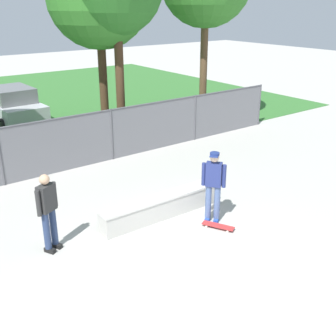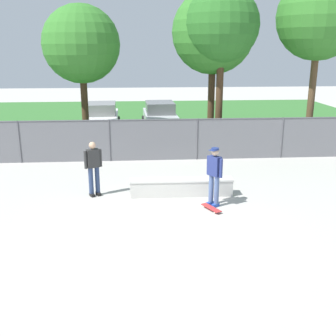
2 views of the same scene
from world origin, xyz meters
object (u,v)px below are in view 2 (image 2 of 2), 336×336
tree_near_right (213,33)px  tree_far (319,18)px  skateboard (211,208)px  tree_near_left (81,45)px  bystander (93,166)px  car_white (102,117)px  skateboarder (214,174)px  concrete_ledge (181,187)px  car_silver (160,116)px  tree_mid (222,26)px

tree_near_right → tree_far: (4.70, -0.47, 0.64)m
skateboard → tree_near_left: bearing=119.6°
bystander → car_white: bearing=93.3°
skateboard → tree_near_right: bearing=80.5°
skateboarder → tree_far: bearing=50.4°
bystander → concrete_ledge: bearing=-4.4°
skateboarder → bystander: 3.93m
car_white → tree_near_right: bearing=-38.4°
concrete_ledge → tree_far: bearing=42.3°
car_silver → car_white: bearing=-176.7°
tree_far → skateboarder: bearing=-129.6°
skateboard → tree_far: (6.04, 7.52, 5.92)m
concrete_ledge → tree_near_left: 9.08m
skateboarder → tree_mid: bearing=78.1°
skateboard → tree_mid: tree_mid is taller
car_white → car_silver: same height
skateboard → tree_mid: (1.54, 7.08, 5.54)m
concrete_ledge → skateboard: concrete_ledge is taller
skateboarder → car_white: skateboarder is taller
concrete_ledge → skateboarder: skateboarder is taller
concrete_ledge → car_silver: bearing=90.5°
skateboarder → tree_mid: size_ratio=0.25×
concrete_ledge → tree_mid: (2.31, 5.76, 5.31)m
skateboard → car_silver: car_silver is taller
concrete_ledge → skateboard: bearing=-59.9°
concrete_ledge → car_white: size_ratio=0.80×
tree_near_left → tree_far: (10.69, -0.64, 1.16)m
tree_near_right → tree_far: size_ratio=0.92×
tree_far → bystander: size_ratio=4.36×
concrete_ledge → tree_near_left: (-3.88, 6.85, 4.54)m
concrete_ledge → tree_near_right: 8.64m
skateboard → car_silver: bearing=93.9°
tree_near_left → bystander: bearing=-81.2°
tree_near_left → concrete_ledge: bearing=-60.5°
car_silver → tree_near_right: bearing=-64.5°
tree_near_left → car_white: 5.85m
tree_far → bystander: 12.41m
tree_near_left → bystander: (1.02, -6.63, -3.82)m
car_white → car_silver: (3.39, 0.20, 0.00)m
tree_near_right → tree_mid: tree_mid is taller
skateboard → tree_far: size_ratio=0.10×
tree_near_left → skateboard: bearing=-60.4°
tree_far → tree_near_left: bearing=176.5°
skateboard → tree_near_left: (-4.64, 8.17, 4.76)m
tree_near_right → car_white: tree_near_right is taller
tree_far → car_silver: (-6.91, 5.09, -5.15)m
tree_near_right → car_silver: (-2.21, 4.62, -4.52)m
concrete_ledge → skateboarder: bearing=-46.6°
tree_mid → tree_far: tree_far is taller
skateboard → concrete_ledge: bearing=120.1°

